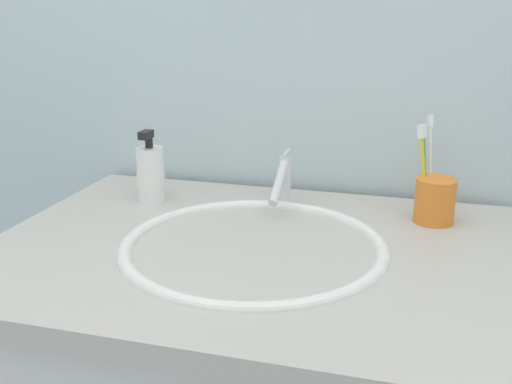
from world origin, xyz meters
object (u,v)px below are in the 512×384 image
at_px(toothbrush_cup, 435,201).
at_px(toothbrush_white, 430,158).
at_px(toothbrush_green, 424,164).
at_px(toothbrush_yellow, 423,166).
at_px(soap_dispenser, 151,175).
at_px(faucet, 281,180).

relative_size(toothbrush_cup, toothbrush_white, 0.44).
distance_m(toothbrush_cup, toothbrush_green, 0.07).
bearing_deg(toothbrush_yellow, toothbrush_cup, -25.97).
xyz_separation_m(toothbrush_cup, soap_dispenser, (-0.58, -0.03, 0.01)).
relative_size(faucet, toothbrush_white, 0.77).
height_order(toothbrush_cup, toothbrush_green, toothbrush_green).
height_order(faucet, toothbrush_white, toothbrush_white).
relative_size(faucet, toothbrush_yellow, 0.83).
xyz_separation_m(toothbrush_yellow, toothbrush_green, (0.00, 0.02, -0.00)).
bearing_deg(toothbrush_white, faucet, -173.28).
bearing_deg(toothbrush_cup, soap_dispenser, -177.30).
bearing_deg(soap_dispenser, toothbrush_green, 5.82).
bearing_deg(toothbrush_cup, toothbrush_white, 109.34).
relative_size(toothbrush_green, soap_dispenser, 1.15).
bearing_deg(soap_dispenser, toothbrush_white, 7.07).
relative_size(faucet, toothbrush_cup, 1.72).
bearing_deg(soap_dispenser, faucet, 7.43).
distance_m(toothbrush_green, soap_dispenser, 0.56).
relative_size(toothbrush_white, soap_dispenser, 1.26).
height_order(toothbrush_white, toothbrush_green, toothbrush_white).
xyz_separation_m(faucet, toothbrush_green, (0.28, 0.02, 0.05)).
bearing_deg(toothbrush_yellow, toothbrush_white, 67.76).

